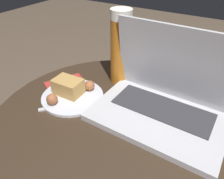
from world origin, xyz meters
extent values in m
cylinder|color=#515156|center=(0.00, 0.00, 0.24)|extent=(0.07, 0.07, 0.46)
cylinder|color=#38281C|center=(0.00, 0.00, 0.48)|extent=(0.75, 0.75, 0.02)
cube|color=#B7332D|center=(-0.21, 0.03, 0.49)|extent=(0.24, 0.21, 0.00)
cube|color=silver|center=(0.10, 0.05, 0.50)|extent=(0.38, 0.25, 0.02)
cube|color=#333338|center=(0.10, 0.09, 0.51)|extent=(0.30, 0.12, 0.00)
cube|color=silver|center=(0.10, 0.15, 0.63)|extent=(0.38, 0.05, 0.24)
cube|color=black|center=(0.10, 0.15, 0.62)|extent=(0.35, 0.04, 0.21)
cylinder|color=#C6701E|center=(-0.10, 0.19, 0.60)|extent=(0.07, 0.07, 0.23)
cylinder|color=white|center=(-0.10, 0.19, 0.73)|extent=(0.07, 0.07, 0.03)
cylinder|color=silver|center=(-0.18, 0.01, 0.49)|extent=(0.20, 0.20, 0.01)
cube|color=tan|center=(-0.20, 0.01, 0.52)|extent=(0.09, 0.07, 0.05)
sphere|color=#9E5B38|center=(-0.20, -0.06, 0.52)|extent=(0.04, 0.04, 0.04)
sphere|color=#9E5B38|center=(-0.15, 0.06, 0.52)|extent=(0.04, 0.04, 0.04)
cube|color=silver|center=(-0.18, -0.05, 0.49)|extent=(0.10, 0.10, 0.01)
cube|color=silver|center=(-0.11, 0.02, 0.49)|extent=(0.06, 0.06, 0.01)
camera|label=1|loc=(0.24, -0.42, 0.92)|focal=35.00mm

